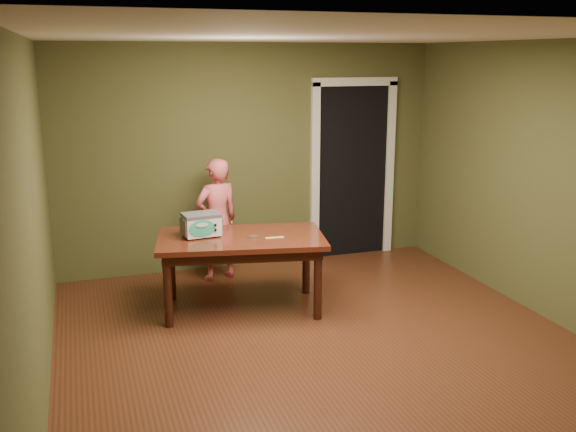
# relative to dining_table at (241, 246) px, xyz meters

# --- Properties ---
(floor) EXTENTS (5.00, 5.00, 0.00)m
(floor) POSITION_rel_dining_table_xyz_m (0.47, -1.13, -0.65)
(floor) COLOR #532817
(floor) RESTS_ON ground
(room_shell) EXTENTS (4.52, 5.02, 2.61)m
(room_shell) POSITION_rel_dining_table_xyz_m (0.47, -1.13, 1.06)
(room_shell) COLOR #464B28
(room_shell) RESTS_ON ground
(doorway) EXTENTS (1.10, 0.66, 2.25)m
(doorway) POSITION_rel_dining_table_xyz_m (1.77, 1.65, 0.41)
(doorway) COLOR black
(doorway) RESTS_ON ground
(dining_table) EXTENTS (1.74, 1.19, 0.75)m
(dining_table) POSITION_rel_dining_table_xyz_m (0.00, 0.00, 0.00)
(dining_table) COLOR #3C1B0D
(dining_table) RESTS_ON floor
(toy_oven) EXTENTS (0.39, 0.28, 0.23)m
(toy_oven) POSITION_rel_dining_table_xyz_m (-0.36, 0.12, 0.22)
(toy_oven) COLOR #4C4F54
(toy_oven) RESTS_ON dining_table
(baking_pan) EXTENTS (0.10, 0.10, 0.02)m
(baking_pan) POSITION_rel_dining_table_xyz_m (0.10, -0.09, 0.11)
(baking_pan) COLOR silver
(baking_pan) RESTS_ON dining_table
(spatula) EXTENTS (0.18, 0.04, 0.01)m
(spatula) POSITION_rel_dining_table_xyz_m (0.29, -0.16, 0.10)
(spatula) COLOR #FEFB6E
(spatula) RESTS_ON dining_table
(child) EXTENTS (0.57, 0.44, 1.37)m
(child) POSITION_rel_dining_table_xyz_m (-0.03, 0.95, 0.04)
(child) COLOR #EE626A
(child) RESTS_ON floor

